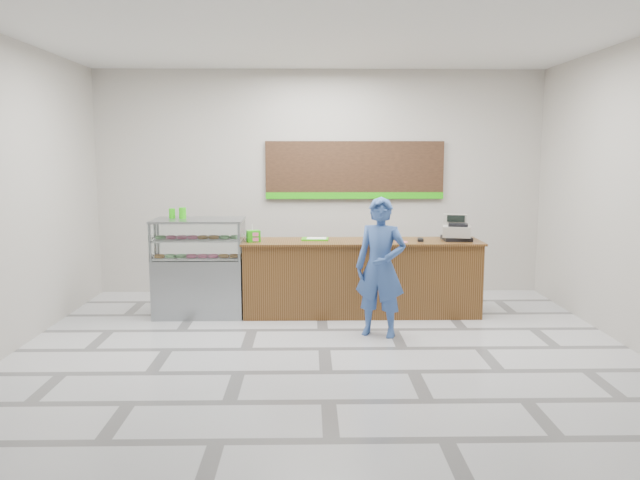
{
  "coord_description": "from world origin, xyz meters",
  "views": [
    {
      "loc": [
        -0.17,
        -6.87,
        2.22
      ],
      "look_at": [
        -0.03,
        0.9,
        1.13
      ],
      "focal_mm": 35.0,
      "sensor_mm": 36.0,
      "label": 1
    }
  ],
  "objects_px": {
    "display_case": "(200,266)",
    "customer": "(380,267)",
    "sales_counter": "(361,277)",
    "cash_register": "(456,231)",
    "serving_tray": "(315,239)"
  },
  "relations": [
    {
      "from": "display_case",
      "to": "customer",
      "type": "distance_m",
      "value": 2.58
    },
    {
      "from": "sales_counter",
      "to": "cash_register",
      "type": "height_order",
      "value": "cash_register"
    },
    {
      "from": "cash_register",
      "to": "display_case",
      "type": "bearing_deg",
      "value": -166.29
    },
    {
      "from": "sales_counter",
      "to": "cash_register",
      "type": "xyz_separation_m",
      "value": [
        1.3,
        0.01,
        0.64
      ]
    },
    {
      "from": "sales_counter",
      "to": "display_case",
      "type": "xyz_separation_m",
      "value": [
        -2.22,
        -0.0,
        0.16
      ]
    },
    {
      "from": "display_case",
      "to": "cash_register",
      "type": "bearing_deg",
      "value": 0.13
    },
    {
      "from": "sales_counter",
      "to": "cash_register",
      "type": "relative_size",
      "value": 7.06
    },
    {
      "from": "sales_counter",
      "to": "serving_tray",
      "type": "bearing_deg",
      "value": 170.98
    },
    {
      "from": "display_case",
      "to": "customer",
      "type": "height_order",
      "value": "customer"
    },
    {
      "from": "cash_register",
      "to": "serving_tray",
      "type": "bearing_deg",
      "value": -169.18
    },
    {
      "from": "cash_register",
      "to": "serving_tray",
      "type": "relative_size",
      "value": 1.21
    },
    {
      "from": "sales_counter",
      "to": "display_case",
      "type": "distance_m",
      "value": 2.23
    },
    {
      "from": "cash_register",
      "to": "sales_counter",
      "type": "bearing_deg",
      "value": -166.09
    },
    {
      "from": "serving_tray",
      "to": "customer",
      "type": "distance_m",
      "value": 1.37
    },
    {
      "from": "display_case",
      "to": "customer",
      "type": "xyz_separation_m",
      "value": [
        2.36,
        -1.01,
        0.17
      ]
    }
  ]
}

